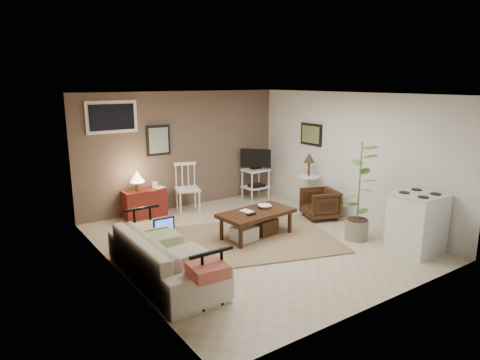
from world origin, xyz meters
TOP-DOWN VIEW (x-y plane):
  - floor at (0.00, 0.00)m, footprint 5.00×5.00m
  - art_back at (-0.55, 2.48)m, footprint 0.50×0.03m
  - art_right at (2.23, 1.05)m, footprint 0.03×0.60m
  - window at (-1.45, 2.48)m, footprint 0.96×0.03m
  - rug at (0.10, 0.01)m, footprint 2.97×2.65m
  - coffee_table at (0.13, 0.13)m, footprint 1.35×0.79m
  - sofa at (-1.80, -0.41)m, footprint 0.62×2.14m
  - sofa_pillows at (-1.75, -0.66)m, footprint 0.41×2.03m
  - sofa_end_rails at (-1.68, -0.41)m, footprint 0.57×2.13m
  - laptop at (-1.59, -0.05)m, footprint 0.33×0.24m
  - red_console at (-1.00, 2.27)m, footprint 0.82×0.36m
  - spindle_chair at (-0.12, 2.11)m, footprint 0.55×0.55m
  - tv_stand at (1.59, 2.10)m, footprint 0.53×0.53m
  - side_table at (1.97, 0.82)m, footprint 0.44×0.44m
  - armchair at (1.77, 0.27)m, footprint 0.75×0.77m
  - potted_plant at (1.48, -0.90)m, footprint 0.42×0.42m
  - stove at (1.83, -1.76)m, footprint 0.72×0.67m
  - bowl at (0.37, 0.20)m, footprint 0.23×0.13m
  - book_table at (-0.09, 0.18)m, footprint 0.16×0.04m
  - book_console at (-0.76, 2.21)m, footprint 0.18×0.05m

SIDE VIEW (x-z plane):
  - floor at x=0.00m, z-range 0.00..0.00m
  - rug at x=0.10m, z-range 0.00..0.02m
  - coffee_table at x=0.13m, z-range 0.03..0.52m
  - armchair at x=1.77m, z-range 0.00..0.63m
  - red_console at x=-1.00m, z-range -0.15..0.80m
  - sofa_end_rails at x=-1.68m, z-range 0.00..0.72m
  - sofa at x=-1.80m, z-range 0.00..0.84m
  - spindle_chair at x=-0.12m, z-range -0.03..0.96m
  - stove at x=1.83m, z-range 0.00..0.94m
  - sofa_pillows at x=-1.75m, z-range 0.44..0.58m
  - laptop at x=-1.59m, z-range 0.43..0.65m
  - book_table at x=-0.09m, z-range 0.46..0.68m
  - bowl at x=0.37m, z-range 0.46..0.69m
  - tv_stand at x=1.59m, z-range 0.03..1.17m
  - book_console at x=-0.76m, z-range 0.54..0.78m
  - side_table at x=1.97m, z-range 0.14..1.33m
  - potted_plant at x=1.48m, z-range 0.05..1.73m
  - art_back at x=-0.55m, z-range 1.15..1.75m
  - art_right at x=2.23m, z-range 1.29..1.75m
  - window at x=-1.45m, z-range 1.65..2.25m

